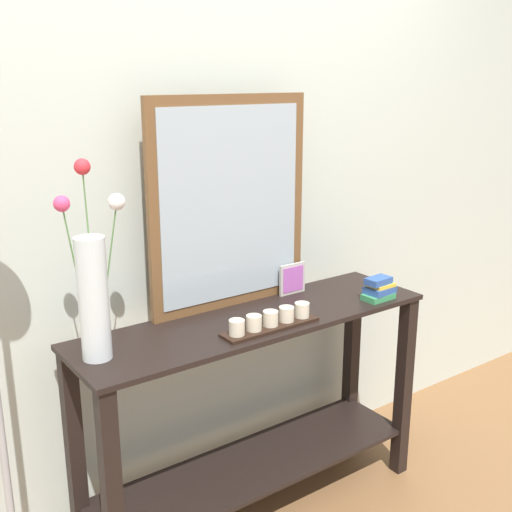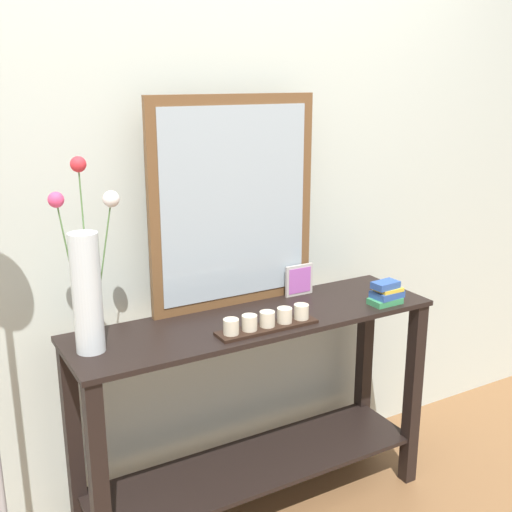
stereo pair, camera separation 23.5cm
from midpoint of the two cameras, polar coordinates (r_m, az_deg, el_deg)
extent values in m
cube|color=brown|center=(2.86, 2.54, -21.88)|extent=(7.00, 6.00, 0.02)
cube|color=beige|center=(2.56, -0.97, 7.18)|extent=(6.40, 0.08, 2.70)
cube|color=black|center=(2.43, 2.78, -5.79)|extent=(1.44, 0.40, 0.02)
cube|color=black|center=(2.73, 2.59, -18.27)|extent=(1.38, 0.36, 0.02)
cube|color=black|center=(2.25, -10.80, -20.51)|extent=(0.06, 0.06, 0.83)
cube|color=black|center=(2.90, 16.23, -11.97)|extent=(0.06, 0.06, 0.83)
cube|color=black|center=(2.51, -13.40, -16.41)|extent=(0.06, 0.06, 0.83)
cube|color=black|center=(3.10, 11.86, -9.69)|extent=(0.06, 0.06, 0.83)
cube|color=brown|center=(2.45, 0.74, 4.72)|extent=(0.70, 0.03, 0.82)
cube|color=#9EADB7|center=(2.44, 0.92, 4.66)|extent=(0.62, 0.00, 0.74)
cylinder|color=silver|center=(2.11, -11.91, -3.36)|extent=(0.10, 0.10, 0.41)
cylinder|color=#4C753D|center=(2.12, -10.66, -1.54)|extent=(0.10, 0.01, 0.48)
sphere|color=silver|center=(2.08, -9.77, 5.04)|extent=(0.05, 0.05, 0.05)
cylinder|color=#4C753D|center=(2.10, -13.15, -1.70)|extent=(0.06, 0.02, 0.50)
sphere|color=#EA4275|center=(2.04, -14.44, 4.89)|extent=(0.05, 0.05, 0.05)
cylinder|color=#4C753D|center=(2.12, -12.00, -0.05)|extent=(0.01, 0.06, 0.60)
sphere|color=red|center=(2.08, -12.60, 8.04)|extent=(0.05, 0.05, 0.05)
cube|color=black|center=(2.32, 3.94, -6.48)|extent=(0.39, 0.09, 0.01)
cylinder|color=beige|center=(2.23, 0.77, -6.42)|extent=(0.06, 0.06, 0.05)
cylinder|color=beige|center=(2.27, 2.39, -6.06)|extent=(0.06, 0.06, 0.05)
cylinder|color=beige|center=(2.30, 3.95, -5.71)|extent=(0.06, 0.06, 0.05)
cylinder|color=beige|center=(2.34, 5.46, -5.37)|extent=(0.06, 0.06, 0.05)
cylinder|color=beige|center=(2.39, 6.93, -5.03)|extent=(0.06, 0.06, 0.05)
cube|color=#B7B2AD|center=(2.66, 6.42, -2.20)|extent=(0.13, 0.01, 0.13)
cube|color=#B057B3|center=(2.65, 6.51, -2.24)|extent=(0.11, 0.00, 0.11)
cube|color=#388E56|center=(2.63, 14.06, -3.99)|extent=(0.13, 0.08, 0.02)
cube|color=#2D519E|center=(2.64, 14.22, -3.38)|extent=(0.13, 0.09, 0.03)
cube|color=gold|center=(2.63, 14.31, -2.93)|extent=(0.10, 0.08, 0.01)
cube|color=#2D519E|center=(2.62, 14.11, -2.57)|extent=(0.11, 0.07, 0.03)
camera|label=1|loc=(0.12, -87.14, 0.81)|focal=44.49mm
camera|label=2|loc=(0.12, 92.86, -0.81)|focal=44.49mm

